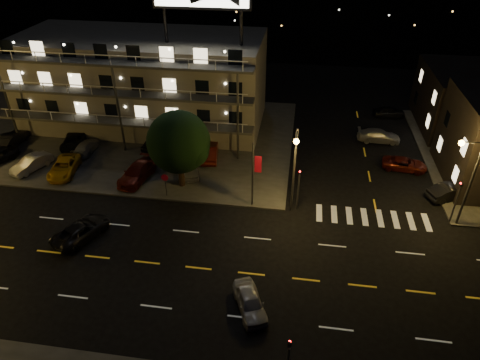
# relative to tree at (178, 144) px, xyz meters

# --- Properties ---
(ground) EXTENTS (140.00, 140.00, 0.00)m
(ground) POSITION_rel_tree_xyz_m (2.09, -10.54, -4.64)
(ground) COLOR black
(ground) RESTS_ON ground
(curb_nw) EXTENTS (44.00, 24.00, 0.15)m
(curb_nw) POSITION_rel_tree_xyz_m (-11.91, 9.46, -4.56)
(curb_nw) COLOR #323230
(curb_nw) RESTS_ON ground
(motel) EXTENTS (28.00, 13.80, 18.10)m
(motel) POSITION_rel_tree_xyz_m (-7.86, 13.34, 0.70)
(motel) COLOR gray
(motel) RESTS_ON ground
(streetlight_nc) EXTENTS (0.44, 1.92, 8.00)m
(streetlight_nc) POSITION_rel_tree_xyz_m (10.59, -2.61, 0.32)
(streetlight_nc) COLOR #2D2D30
(streetlight_nc) RESTS_ON ground
(streetlight_ne) EXTENTS (1.92, 0.44, 8.00)m
(streetlight_ne) POSITION_rel_tree_xyz_m (24.22, -2.24, 0.32)
(streetlight_ne) COLOR #2D2D30
(streetlight_ne) RESTS_ON ground
(signal_nw) EXTENTS (0.20, 0.27, 4.60)m
(signal_nw) POSITION_rel_tree_xyz_m (11.09, -2.04, -2.07)
(signal_nw) COLOR #2D2D30
(signal_nw) RESTS_ON ground
(signal_ne) EXTENTS (0.27, 0.20, 4.60)m
(signal_ne) POSITION_rel_tree_xyz_m (24.08, -2.04, -2.07)
(signal_ne) COLOR #2D2D30
(signal_ne) RESTS_ON ground
(banner_north) EXTENTS (0.83, 0.16, 6.40)m
(banner_north) POSITION_rel_tree_xyz_m (7.17, -2.14, -1.21)
(banner_north) COLOR #2D2D30
(banner_north) RESTS_ON ground
(stop_sign) EXTENTS (0.91, 0.11, 2.61)m
(stop_sign) POSITION_rel_tree_xyz_m (-0.91, -1.97, -2.93)
(stop_sign) COLOR #2D2D30
(stop_sign) RESTS_ON ground
(tree) EXTENTS (6.00, 5.78, 7.56)m
(tree) POSITION_rel_tree_xyz_m (0.00, 0.00, 0.00)
(tree) COLOR black
(tree) RESTS_ON curb_nw
(lot_car_1) EXTENTS (2.99, 4.53, 1.41)m
(lot_car_1) POSITION_rel_tree_xyz_m (-15.74, 0.52, -3.78)
(lot_car_1) COLOR #94959A
(lot_car_1) RESTS_ON curb_nw
(lot_car_2) EXTENTS (3.11, 5.26, 1.37)m
(lot_car_2) POSITION_rel_tree_xyz_m (-12.15, 0.37, -3.80)
(lot_car_2) COLOR gold
(lot_car_2) RESTS_ON curb_nw
(lot_car_3) EXTENTS (3.00, 5.50, 1.51)m
(lot_car_3) POSITION_rel_tree_xyz_m (-4.54, 0.37, -3.73)
(lot_car_3) COLOR #53130B
(lot_car_3) RESTS_ON curb_nw
(lot_car_4) EXTENTS (2.96, 4.52, 1.43)m
(lot_car_4) POSITION_rel_tree_xyz_m (0.23, 2.13, -3.77)
(lot_car_4) COLOR #94959A
(lot_car_4) RESTS_ON curb_nw
(lot_car_5) EXTENTS (1.72, 4.65, 1.52)m
(lot_car_5) POSITION_rel_tree_xyz_m (-20.67, 4.92, -3.73)
(lot_car_5) COLOR black
(lot_car_5) RESTS_ON curb_nw
(lot_car_6) EXTENTS (3.12, 4.95, 1.28)m
(lot_car_6) POSITION_rel_tree_xyz_m (-13.99, 6.09, -3.85)
(lot_car_6) COLOR black
(lot_car_6) RESTS_ON curb_nw
(lot_car_7) EXTENTS (1.83, 4.25, 1.22)m
(lot_car_7) POSITION_rel_tree_xyz_m (-11.92, 4.80, -3.88)
(lot_car_7) COLOR #94959A
(lot_car_7) RESTS_ON curb_nw
(lot_car_8) EXTENTS (2.16, 3.96, 1.28)m
(lot_car_8) POSITION_rel_tree_xyz_m (-5.00, 6.90, -3.85)
(lot_car_8) COLOR black
(lot_car_8) RESTS_ON curb_nw
(lot_car_9) EXTENTS (2.27, 4.82, 1.53)m
(lot_car_9) POSITION_rel_tree_xyz_m (1.62, 5.44, -3.73)
(lot_car_9) COLOR #53130B
(lot_car_9) RESTS_ON curb_nw
(side_car_0) EXTENTS (4.72, 3.31, 1.48)m
(side_car_0) POSITION_rel_tree_xyz_m (24.98, 1.66, -3.90)
(side_car_0) COLOR black
(side_car_0) RESTS_ON ground
(side_car_1) EXTENTS (4.66, 2.62, 1.23)m
(side_car_1) POSITION_rel_tree_xyz_m (21.69, 6.37, -4.02)
(side_car_1) COLOR #53130B
(side_car_1) RESTS_ON ground
(side_car_2) EXTENTS (4.78, 1.95, 1.39)m
(side_car_2) POSITION_rel_tree_xyz_m (19.83, 12.31, -3.95)
(side_car_2) COLOR #94959A
(side_car_2) RESTS_ON ground
(side_car_3) EXTENTS (4.09, 2.12, 1.33)m
(side_car_3) POSITION_rel_tree_xyz_m (21.90, 19.38, -3.97)
(side_car_3) COLOR black
(side_car_3) RESTS_ON ground
(road_car_east) EXTENTS (3.08, 4.35, 1.38)m
(road_car_east) POSITION_rel_tree_xyz_m (8.39, -13.76, -3.95)
(road_car_east) COLOR #94959A
(road_car_east) RESTS_ON ground
(road_car_west) EXTENTS (4.09, 5.47, 1.38)m
(road_car_west) POSITION_rel_tree_xyz_m (-6.09, -8.47, -3.95)
(road_car_west) COLOR black
(road_car_west) RESTS_ON ground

